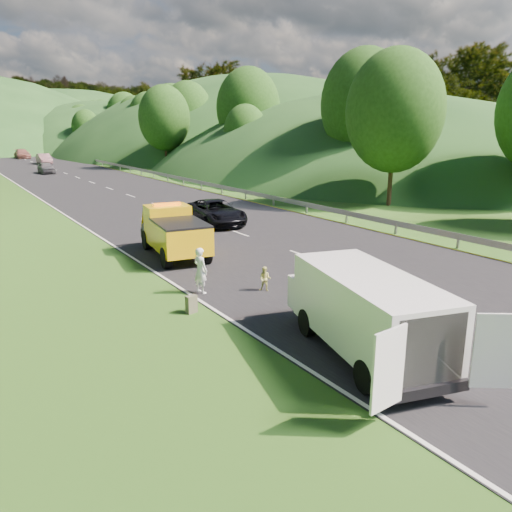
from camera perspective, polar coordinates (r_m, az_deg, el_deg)
ground at (r=18.67m, az=5.92°, el=-3.90°), size 320.00×320.00×0.00m
road_surface at (r=55.87m, az=-18.23°, el=7.98°), size 14.00×200.00×0.02m
guardrail at (r=69.86m, az=-15.12°, el=9.43°), size 0.06×140.00×1.52m
tree_line_right at (r=81.47m, az=-8.18°, el=10.49°), size 14.00×140.00×14.00m
hills_backdrop at (r=149.58m, az=-26.65°, el=11.02°), size 201.00×288.60×44.00m
tow_truck at (r=23.41m, az=-9.38°, el=2.75°), size 2.78×5.72×2.36m
white_van at (r=13.42m, az=12.37°, el=-6.00°), size 4.30×6.85×2.26m
woman at (r=18.35m, az=-6.29°, el=-4.25°), size 0.59×0.71×1.69m
child at (r=18.45m, az=1.04°, el=-4.05°), size 0.56×0.56×0.92m
worker at (r=14.77m, az=13.62°, el=-9.46°), size 1.30×0.86×1.88m
suitcase at (r=16.44m, az=-7.40°, el=-5.50°), size 0.40×0.27×0.59m
spare_tire at (r=12.99m, az=19.12°, el=-13.44°), size 0.72×0.72×0.20m
passing_suv at (r=30.92m, az=-4.60°, el=3.65°), size 2.98×5.52×1.47m
dist_car_a at (r=68.29m, az=-22.80°, el=8.68°), size 1.64×4.07×1.39m
dist_car_b at (r=84.57m, az=-23.01°, el=9.64°), size 1.65×4.73×1.56m
dist_car_c at (r=100.35m, az=-25.10°, el=10.06°), size 2.24×5.51×1.60m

